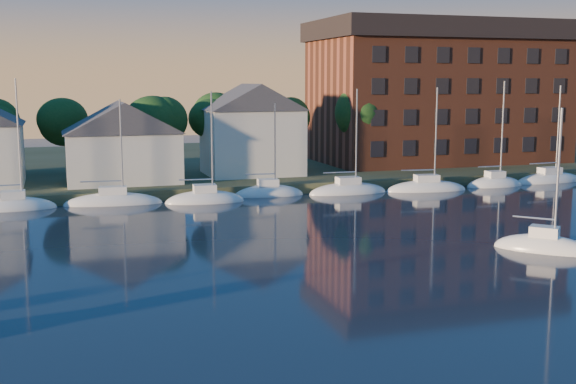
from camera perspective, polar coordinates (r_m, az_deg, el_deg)
name	(u,v)px	position (r m, az deg, el deg)	size (l,w,h in m)	color
shoreline_land	(159,169)	(93.37, -10.16, 1.82)	(160.00, 50.00, 2.00)	#363D23
wooden_dock	(192,196)	(70.86, -7.62, -0.32)	(120.00, 3.00, 1.00)	brown
clubhouse_centre	(122,141)	(74.39, -12.96, 3.95)	(11.55, 8.40, 8.08)	beige
clubhouse_east	(252,128)	(78.73, -2.88, 5.05)	(10.50, 8.40, 9.80)	beige
condo_block	(438,91)	(94.06, 11.75, 7.81)	(31.00, 17.00, 17.40)	brown
tree_line	(190,117)	(81.25, -7.73, 5.93)	(93.40, 5.40, 8.90)	#3C2C1B
moored_fleet	(239,198)	(68.77, -3.89, -0.46)	(95.50, 2.40, 12.05)	silver
drifting_sailboat_right	(544,249)	(50.79, 19.54, -4.29)	(6.06, 6.21, 10.54)	silver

